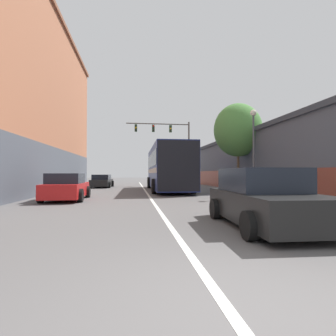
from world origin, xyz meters
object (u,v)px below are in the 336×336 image
object	(u,v)px
parked_car_left_near	(102,181)
parked_car_left_mid	(66,187)
bus	(168,167)
street_tree_near	(238,130)
traffic_signal_gantry	(169,138)
street_lamp	(254,144)
hatchback_foreground	(264,199)

from	to	relation	value
parked_car_left_near	parked_car_left_mid	xyz separation A→B (m)	(-0.36, -12.07, 0.06)
bus	street_tree_near	world-z (taller)	street_tree_near
traffic_signal_gantry	street_tree_near	xyz separation A→B (m)	(3.70, -10.56, -0.72)
bus	parked_car_left_near	bearing A→B (deg)	47.45
parked_car_left_near	street_tree_near	bearing A→B (deg)	-122.23
street_lamp	traffic_signal_gantry	bearing A→B (deg)	99.35
bus	parked_car_left_mid	world-z (taller)	bus
bus	traffic_signal_gantry	xyz separation A→B (m)	(1.34, 8.69, 3.42)
parked_car_left_mid	street_lamp	world-z (taller)	street_lamp
bus	street_tree_near	xyz separation A→B (m)	(5.05, -1.87, 2.69)
street_lamp	hatchback_foreground	bearing A→B (deg)	-114.04
parked_car_left_near	traffic_signal_gantry	bearing A→B (deg)	-63.12
hatchback_foreground	traffic_signal_gantry	size ratio (longest dim) A/B	0.58
parked_car_left_mid	traffic_signal_gantry	size ratio (longest dim) A/B	0.56
traffic_signal_gantry	street_lamp	distance (m)	15.88
parked_car_left_near	street_tree_near	size ratio (longest dim) A/B	0.69
street_lamp	parked_car_left_mid	bearing A→B (deg)	179.32
street_tree_near	hatchback_foreground	bearing A→B (deg)	-109.86
hatchback_foreground	parked_car_left_near	xyz separation A→B (m)	(-6.31, 19.58, -0.11)
parked_car_left_mid	parked_car_left_near	bearing A→B (deg)	-3.33
parked_car_left_near	street_tree_near	distance (m)	13.58
traffic_signal_gantry	street_lamp	world-z (taller)	traffic_signal_gantry
hatchback_foreground	street_tree_near	size ratio (longest dim) A/B	0.63
bus	hatchback_foreground	bearing A→B (deg)	-176.83
traffic_signal_gantry	street_lamp	bearing A→B (deg)	-80.65
parked_car_left_mid	traffic_signal_gantry	xyz separation A→B (m)	(7.42, 15.38, 4.66)
traffic_signal_gantry	parked_car_left_mid	bearing A→B (deg)	-115.75
parked_car_left_mid	street_lamp	size ratio (longest dim) A/B	0.82
bus	hatchback_foreground	xyz separation A→B (m)	(0.60, -14.20, -1.19)
hatchback_foreground	street_lamp	bearing A→B (deg)	-21.73
parked_car_left_near	traffic_signal_gantry	world-z (taller)	traffic_signal_gantry
hatchback_foreground	street_lamp	size ratio (longest dim) A/B	0.85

